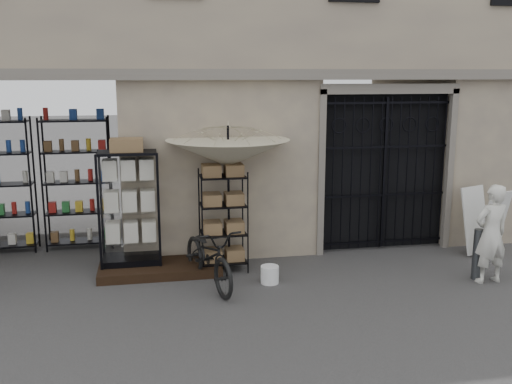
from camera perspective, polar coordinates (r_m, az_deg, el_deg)
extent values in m
plane|color=black|center=(8.67, 7.04, -10.44)|extent=(80.00, 80.00, 0.00)
cube|color=tan|center=(11.97, 1.52, 17.68)|extent=(14.00, 4.00, 9.00)
cube|color=black|center=(10.77, -21.22, 1.53)|extent=(3.00, 1.70, 3.00)
cube|color=black|center=(11.30, -20.93, 0.71)|extent=(2.70, 0.50, 2.50)
cube|color=black|center=(10.93, 12.38, 2.20)|extent=(2.50, 0.06, 3.00)
cube|color=black|center=(10.80, 12.70, 1.79)|extent=(0.05, 0.05, 2.80)
cube|color=black|center=(9.72, -9.56, -7.56)|extent=(2.00, 0.90, 0.15)
cube|color=black|center=(9.88, -12.30, -6.58)|extent=(1.04, 0.77, 0.10)
cube|color=silver|center=(9.36, -12.19, -1.94)|extent=(0.86, 0.20, 1.76)
cube|color=silver|center=(9.66, -12.51, -2.16)|extent=(0.87, 0.58, 1.46)
cube|color=olive|center=(9.47, -12.80, 4.31)|extent=(0.60, 0.50, 0.21)
cube|color=black|center=(9.55, -3.31, -2.87)|extent=(0.87, 0.72, 1.71)
cube|color=olive|center=(9.57, -3.30, -3.18)|extent=(0.74, 0.59, 1.28)
cylinder|color=black|center=(9.59, -2.76, -0.59)|extent=(0.05, 0.05, 2.43)
imported|color=beige|center=(9.44, -2.81, 4.65)|extent=(2.22, 2.24, 1.64)
cylinder|color=white|center=(9.13, 1.38, -8.25)|extent=(0.37, 0.37, 0.28)
imported|color=black|center=(9.12, -4.69, -9.25)|extent=(0.88, 1.11, 1.85)
cylinder|color=#474B50|center=(9.89, 21.27, -5.81)|extent=(0.19, 0.19, 0.83)
imported|color=silver|center=(9.93, 22.10, -8.33)|extent=(0.76, 1.65, 0.38)
cube|color=silver|center=(10.99, 22.62, -3.02)|extent=(0.64, 0.47, 1.22)
cube|color=silver|center=(11.21, 21.07, -2.63)|extent=(0.64, 0.47, 1.22)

